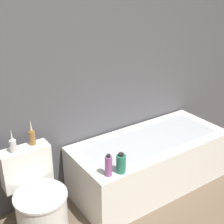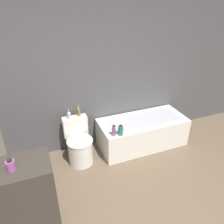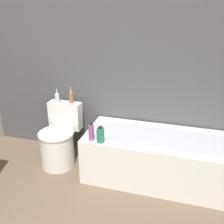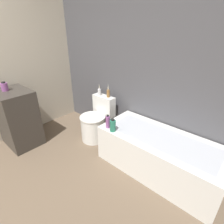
{
  "view_description": "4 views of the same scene",
  "coord_description": "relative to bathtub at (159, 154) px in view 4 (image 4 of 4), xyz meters",
  "views": [
    {
      "loc": [
        -1.0,
        -0.18,
        1.97
      ],
      "look_at": [
        0.26,
        1.68,
        0.97
      ],
      "focal_mm": 50.0,
      "sensor_mm": 36.0,
      "label": 1
    },
    {
      "loc": [
        -0.93,
        -1.08,
        2.47
      ],
      "look_at": [
        0.16,
        1.69,
        0.85
      ],
      "focal_mm": 35.0,
      "sensor_mm": 36.0,
      "label": 2
    },
    {
      "loc": [
        1.0,
        -0.7,
        1.83
      ],
      "look_at": [
        0.3,
        1.69,
        0.78
      ],
      "focal_mm": 42.0,
      "sensor_mm": 36.0,
      "label": 3
    },
    {
      "loc": [
        1.52,
        0.05,
        1.75
      ],
      "look_at": [
        0.13,
        1.61,
        0.72
      ],
      "focal_mm": 28.0,
      "sensor_mm": 36.0,
      "label": 4
    }
  ],
  "objects": [
    {
      "name": "wall_back_tiled",
      "position": [
        -0.78,
        0.39,
        1.04
      ],
      "size": [
        6.4,
        0.06,
        2.6
      ],
      "color": "#4C4C51",
      "rests_on": "ground_plane"
    },
    {
      "name": "bathtub",
      "position": [
        0.0,
        0.0,
        0.0
      ],
      "size": [
        1.55,
        0.69,
        0.51
      ],
      "color": "white",
      "rests_on": "ground"
    },
    {
      "name": "toilet",
      "position": [
        -1.16,
        -0.02,
        0.03
      ],
      "size": [
        0.41,
        0.55,
        0.71
      ],
      "color": "white",
      "rests_on": "ground"
    },
    {
      "name": "vanity_counter",
      "position": [
        -1.97,
        -0.92,
        0.19
      ],
      "size": [
        0.6,
        0.47,
        0.9
      ],
      "color": "#38332D",
      "rests_on": "ground"
    },
    {
      "name": "soap_bottle_glass",
      "position": [
        -2.05,
        -0.96,
        0.7
      ],
      "size": [
        0.09,
        0.09,
        0.13
      ],
      "color": "#8C4C8C",
      "rests_on": "vanity_counter"
    },
    {
      "name": "vase_gold",
      "position": [
        -1.25,
        0.17,
        0.52
      ],
      "size": [
        0.05,
        0.05,
        0.2
      ],
      "color": "silver",
      "rests_on": "toilet"
    },
    {
      "name": "vase_silver",
      "position": [
        -1.08,
        0.21,
        0.52
      ],
      "size": [
        0.05,
        0.05,
        0.22
      ],
      "color": "olive",
      "rests_on": "toilet"
    },
    {
      "name": "shampoo_bottle_tall",
      "position": [
        -0.66,
        -0.26,
        0.34
      ],
      "size": [
        0.06,
        0.06,
        0.19
      ],
      "color": "#8C4C8C",
      "rests_on": "bathtub"
    },
    {
      "name": "shampoo_bottle_short",
      "position": [
        -0.55,
        -0.28,
        0.33
      ],
      "size": [
        0.08,
        0.08,
        0.17
      ],
      "color": "#267259",
      "rests_on": "bathtub"
    }
  ]
}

